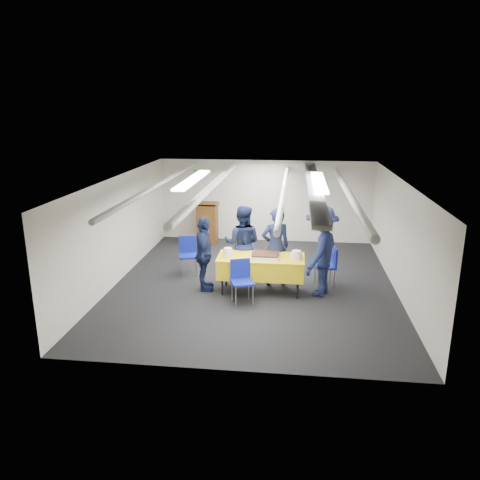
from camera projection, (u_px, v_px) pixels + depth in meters
The scene contains 14 objects.
ground at pixel (254, 284), 10.23m from camera, with size 7.00×7.00×0.00m, color black.
room_shell at pixel (261, 199), 10.10m from camera, with size 6.00×7.00×2.30m.
serving_table at pixel (261, 266), 9.66m from camera, with size 1.78×0.80×0.77m.
sheet_cake at pixel (265, 255), 9.52m from camera, with size 0.56×0.44×0.10m.
plate_stack_left at pixel (228, 252), 9.60m from camera, with size 0.21×0.21×0.18m.
plate_stack_right at pixel (296, 255), 9.45m from camera, with size 0.23×0.23×0.17m.
podium at pixel (207, 222), 13.14m from camera, with size 0.62×0.53×1.25m.
chair_near at pixel (241, 277), 9.15m from camera, with size 0.54×0.54×0.87m.
chair_right at pixel (329, 262), 9.99m from camera, with size 0.49×0.49×0.87m.
chair_left at pixel (188, 251), 10.75m from camera, with size 0.52×0.52×0.87m.
sailor_a at pixel (275, 247), 9.98m from camera, with size 0.62×0.41×1.70m, color #0E1533.
sailor_b at pixel (242, 243), 10.25m from camera, with size 0.82×0.64×1.69m, color #0E1533.
sailor_c at pixel (204, 254), 9.71m from camera, with size 0.92×0.38×1.57m, color #0E1533.
sailor_d at pixel (321, 251), 9.44m from camera, with size 1.20×0.69×1.86m, color #0E1533.
Camera 1 is at (0.83, -9.53, 3.77)m, focal length 35.00 mm.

